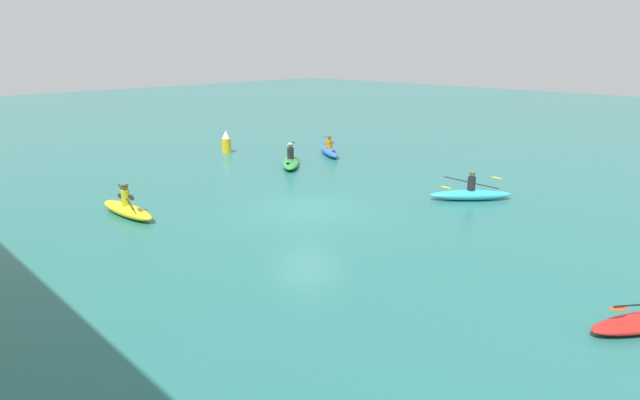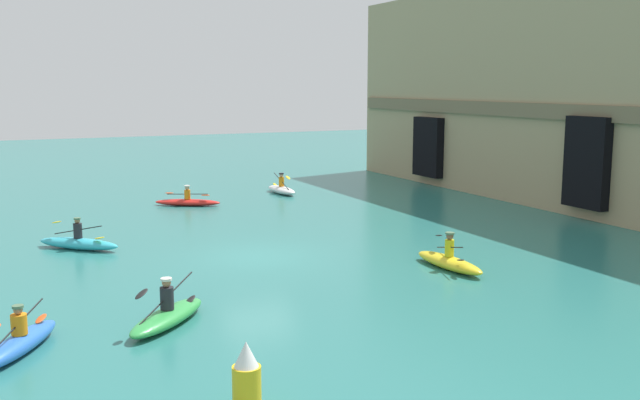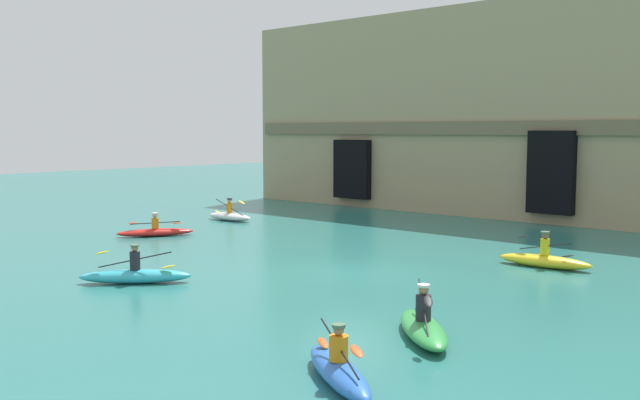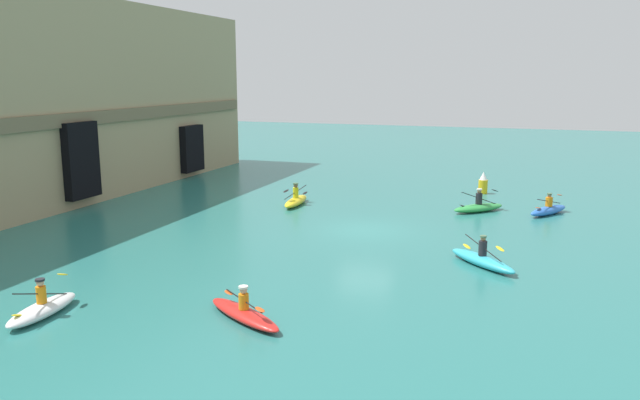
% 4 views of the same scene
% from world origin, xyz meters
% --- Properties ---
extents(ground_plane, '(120.00, 120.00, 0.00)m').
position_xyz_m(ground_plane, '(0.00, 0.00, 0.00)').
color(ground_plane, '#28706B').
extents(cliff_bluff, '(38.67, 6.80, 11.05)m').
position_xyz_m(cliff_bluff, '(-1.10, 18.61, 5.50)').
color(cliff_bluff, '#9E8966').
rests_on(cliff_bluff, ground).
extents(kayak_red, '(2.25, 3.16, 1.01)m').
position_xyz_m(kayak_red, '(-11.33, 0.50, 0.20)').
color(kayak_red, red).
rests_on(kayak_red, ground).
extents(kayak_yellow, '(3.16, 0.92, 1.20)m').
position_xyz_m(kayak_yellow, '(4.17, 5.02, 0.25)').
color(kayak_yellow, yellow).
rests_on(kayak_yellow, ground).
extents(kayak_cyan, '(2.77, 2.86, 1.15)m').
position_xyz_m(kayak_cyan, '(-3.81, -5.47, 0.24)').
color(kayak_cyan, '#33B2C6').
rests_on(kayak_cyan, ground).
extents(kayak_blue, '(2.87, 2.11, 1.09)m').
position_xyz_m(kayak_blue, '(6.18, -7.84, 0.26)').
color(kayak_blue, blue).
rests_on(kayak_blue, ground).
extents(kayak_white, '(2.86, 1.04, 1.13)m').
position_xyz_m(kayak_white, '(-13.02, 6.14, 0.24)').
color(kayak_white, white).
rests_on(kayak_white, ground).
extents(kayak_green, '(2.77, 2.73, 1.20)m').
position_xyz_m(kayak_green, '(5.72, -4.45, 0.25)').
color(kayak_green, green).
rests_on(kayak_green, ground).
extents(marker_buoy, '(0.53, 0.53, 1.30)m').
position_xyz_m(marker_buoy, '(10.94, -4.21, 0.60)').
color(marker_buoy, yellow).
rests_on(marker_buoy, ground).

